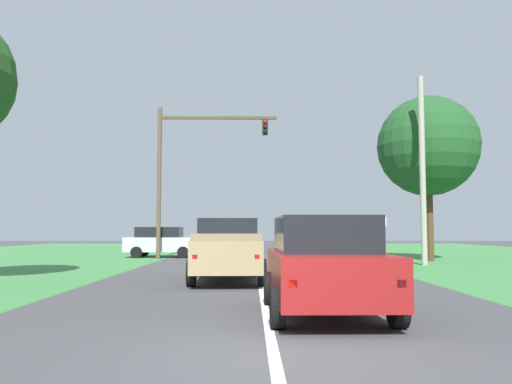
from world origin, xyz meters
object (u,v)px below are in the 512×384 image
at_px(traffic_light, 187,160).
at_px(crossing_suv_far, 162,242).
at_px(oak_tree_right, 428,146).
at_px(utility_pole_right, 422,170).
at_px(red_suv_near, 324,263).
at_px(keep_moving_sign, 380,232).
at_px(pickup_truck_lead, 228,249).

bearing_deg(traffic_light, crossing_suv_far, 136.07).
xyz_separation_m(oak_tree_right, utility_pole_right, (-1.38, -3.09, -1.63)).
xyz_separation_m(red_suv_near, crossing_suv_far, (-6.82, 21.17, -0.04)).
distance_m(traffic_light, crossing_suv_far, 5.30).
relative_size(keep_moving_sign, utility_pole_right, 0.27).
distance_m(keep_moving_sign, oak_tree_right, 5.99).
relative_size(pickup_truck_lead, utility_pole_right, 0.62).
xyz_separation_m(red_suv_near, utility_pole_right, (6.71, 13.97, 3.52)).
bearing_deg(crossing_suv_far, oak_tree_right, -15.42).
height_order(traffic_light, crossing_suv_far, traffic_light).
bearing_deg(keep_moving_sign, red_suv_near, -108.14).
bearing_deg(traffic_light, pickup_truck_lead, -77.19).
relative_size(red_suv_near, keep_moving_sign, 1.87).
bearing_deg(pickup_truck_lead, keep_moving_sign, 50.01).
distance_m(crossing_suv_far, utility_pole_right, 15.74).
relative_size(red_suv_near, pickup_truck_lead, 0.81).
height_order(pickup_truck_lead, oak_tree_right, oak_tree_right).
xyz_separation_m(traffic_light, keep_moving_sign, (10.02, -4.62, -4.16)).
relative_size(red_suv_near, crossing_suv_far, 1.01).
height_order(red_suv_near, utility_pole_right, utility_pole_right).
bearing_deg(traffic_light, utility_pole_right, -25.21).
relative_size(traffic_light, crossing_suv_far, 1.97).
height_order(traffic_light, keep_moving_sign, traffic_light).
height_order(oak_tree_right, crossing_suv_far, oak_tree_right).
bearing_deg(oak_tree_right, keep_moving_sign, -146.23).
bearing_deg(traffic_light, red_suv_near, -75.29).
height_order(red_suv_near, crossing_suv_far, red_suv_near).
height_order(traffic_light, oak_tree_right, oak_tree_right).
xyz_separation_m(traffic_light, utility_pole_right, (11.84, -5.58, -1.19)).
height_order(pickup_truck_lead, utility_pole_right, utility_pole_right).
xyz_separation_m(pickup_truck_lead, keep_moving_sign, (7.05, 8.41, 0.53)).
bearing_deg(crossing_suv_far, utility_pole_right, -28.03).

